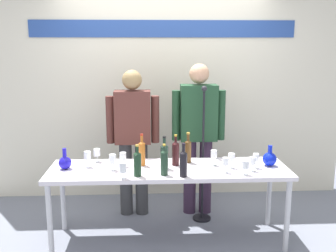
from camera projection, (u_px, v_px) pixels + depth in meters
ground_plane at (169, 239)px, 3.85m from camera, size 10.00×10.00×0.00m
back_wall at (163, 77)px, 4.77m from camera, size 4.50×0.11×3.00m
display_table at (169, 174)px, 3.71m from camera, size 2.28×0.65×0.74m
decanter_blue_left at (65, 162)px, 3.65m from camera, size 0.12×0.12×0.20m
decanter_blue_right at (270, 159)px, 3.75m from camera, size 0.13×0.13×0.20m
presenter_left at (133, 134)px, 4.26m from camera, size 0.58×0.22×1.63m
presenter_right at (198, 130)px, 4.29m from camera, size 0.59×0.22×1.69m
wine_bottle_0 at (188, 150)px, 3.85m from camera, size 0.07×0.07×0.31m
wine_bottle_1 at (164, 155)px, 3.66m from camera, size 0.08×0.08×0.31m
wine_bottle_2 at (137, 163)px, 3.45m from camera, size 0.07×0.07×0.29m
wine_bottle_3 at (164, 162)px, 3.48m from camera, size 0.07×0.07×0.29m
wine_bottle_4 at (176, 152)px, 3.76m from camera, size 0.07×0.07×0.31m
wine_bottle_5 at (142, 152)px, 3.75m from camera, size 0.06×0.06×0.31m
wine_bottle_6 at (183, 162)px, 3.43m from camera, size 0.07×0.07×0.31m
wine_glass_left_0 at (123, 168)px, 3.39m from camera, size 0.07×0.07×0.15m
wine_glass_left_1 at (87, 156)px, 3.70m from camera, size 0.07×0.07×0.16m
wine_glass_left_2 at (113, 159)px, 3.61m from camera, size 0.06×0.06×0.15m
wine_glass_left_3 at (97, 153)px, 3.87m from camera, size 0.07×0.07×0.13m
wine_glass_left_4 at (123, 157)px, 3.72m from camera, size 0.06×0.06×0.14m
wine_glass_right_0 at (225, 162)px, 3.55m from camera, size 0.06×0.06×0.14m
wine_glass_right_1 at (253, 161)px, 3.59m from camera, size 0.06×0.06×0.14m
wine_glass_right_2 at (231, 158)px, 3.68m from camera, size 0.06×0.06×0.14m
wine_glass_right_3 at (245, 165)px, 3.49m from camera, size 0.07×0.07×0.13m
wine_glass_right_4 at (214, 155)px, 3.76m from camera, size 0.06×0.06×0.15m
wine_glass_right_5 at (256, 158)px, 3.67m from camera, size 0.06×0.06×0.14m
microphone_stand at (203, 177)px, 4.20m from camera, size 0.20×0.20×1.48m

